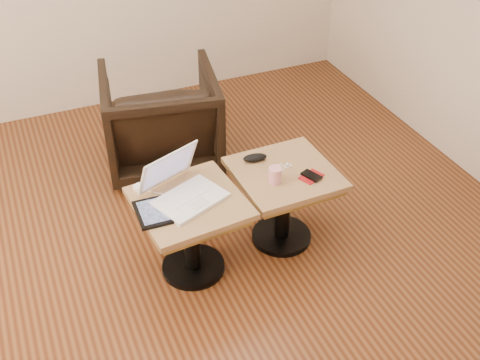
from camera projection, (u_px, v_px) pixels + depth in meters
name	position (u px, v px, depth m)	size (l,w,h in m)	color
room_shell	(157.00, 67.00, 2.58)	(4.52, 4.52, 2.71)	#431F0E
side_table_left	(190.00, 219.00, 3.27)	(0.60, 0.60, 0.50)	black
side_table_right	(284.00, 189.00, 3.49)	(0.57, 0.57, 0.50)	black
laptop	(183.00, 189.00, 3.20)	(0.46, 0.45, 0.25)	white
tablet	(154.00, 212.00, 3.11)	(0.20, 0.24, 0.02)	black
charging_adapter	(138.00, 187.00, 3.27)	(0.04, 0.04, 0.03)	white
glasses_case	(255.00, 158.00, 3.48)	(0.14, 0.06, 0.04)	black
striped_cup	(275.00, 175.00, 3.30)	(0.07, 0.07, 0.09)	#D83952
earbuds_tangle	(286.00, 165.00, 3.45)	(0.08, 0.05, 0.01)	white
phone_on_sleeve	(311.00, 176.00, 3.36)	(0.15, 0.13, 0.02)	maroon
armchair	(161.00, 120.00, 4.15)	(0.76, 0.78, 0.71)	black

